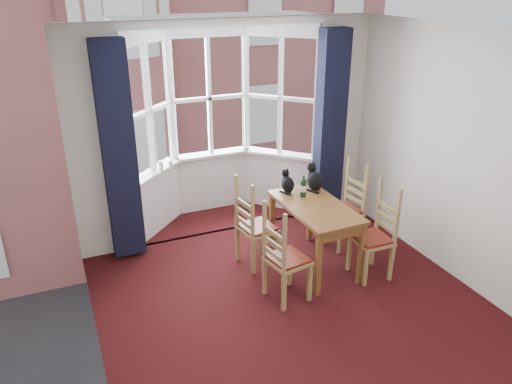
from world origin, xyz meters
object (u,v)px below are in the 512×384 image
chair_left_far (251,230)px  cat_right (314,179)px  chair_left_near (281,262)px  candle_tall (161,166)px  dining_table (315,214)px  chair_right_far (349,210)px  wine_bottle (303,187)px  candle_short (170,164)px  chair_right_near (378,238)px  cat_left (287,183)px

chair_left_far → cat_right: size_ratio=2.63×
chair_left_near → candle_tall: 2.32m
dining_table → chair_right_far: (0.68, 0.31, -0.21)m
chair_left_near → wine_bottle: 1.12m
chair_right_far → candle_tall: size_ratio=7.38×
chair_left_far → candle_tall: (-0.73, 1.36, 0.46)m
chair_left_far → candle_short: 1.58m
dining_table → chair_left_near: chair_left_near is taller
chair_left_near → candle_short: size_ratio=8.80×
chair_right_near → wine_bottle: bearing=129.0°
dining_table → chair_right_near: chair_right_near is taller
chair_left_far → candle_short: candle_short is taller
chair_left_far → cat_left: cat_left is taller
chair_left_near → chair_left_far: size_ratio=1.00×
chair_left_far → chair_right_near: bearing=-30.5°
candle_short → cat_right: bearing=-39.9°
wine_bottle → candle_tall: bearing=135.8°
dining_table → chair_right_far: size_ratio=1.36×
cat_left → candle_short: (-1.17, 1.19, 0.01)m
chair_right_far → cat_left: bearing=167.2°
chair_right_near → wine_bottle: 1.06m
chair_right_far → cat_left: (-0.80, 0.18, 0.44)m
dining_table → cat_left: bearing=103.8°
wine_bottle → candle_short: 1.90m
cat_right → candle_tall: size_ratio=2.80×
cat_left → candle_tall: (-1.30, 1.16, 0.02)m
chair_right_near → candle_tall: candle_tall is taller
chair_right_far → wine_bottle: wine_bottle is taller
chair_right_far → cat_right: (-0.47, 0.11, 0.46)m
chair_right_far → chair_left_near: bearing=-149.5°
chair_right_near → cat_right: bearing=112.6°
dining_table → cat_right: (0.22, 0.42, 0.25)m
dining_table → chair_left_far: bearing=157.1°
chair_right_near → candle_tall: (-2.01, 2.12, 0.46)m
cat_left → dining_table: bearing=-76.2°
wine_bottle → candle_short: bearing=132.2°
chair_right_near → chair_left_near: bearing=-178.6°
chair_right_near → cat_right: cat_right is taller
dining_table → chair_right_near: (0.59, -0.46, -0.21)m
chair_left_near → candle_short: 2.30m
wine_bottle → candle_short: (-1.27, 1.40, -0.01)m
chair_right_far → cat_right: bearing=166.3°
chair_left_far → chair_left_near: bearing=-89.1°
chair_left_far → chair_right_far: size_ratio=1.00×
chair_right_far → dining_table: bearing=-155.6°
dining_table → cat_right: bearing=63.0°
chair_left_near → wine_bottle: size_ratio=3.23×
chair_left_far → candle_tall: bearing=118.3°
cat_right → candle_tall: bearing=143.2°
cat_left → cat_right: cat_right is taller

